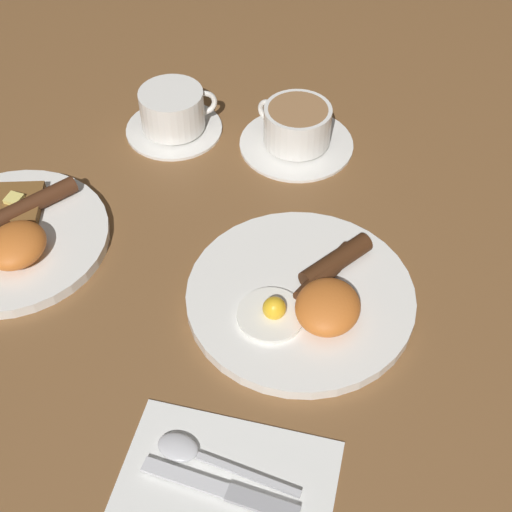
% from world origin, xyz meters
% --- Properties ---
extents(ground_plane, '(3.00, 3.00, 0.00)m').
position_xyz_m(ground_plane, '(0.00, 0.00, 0.00)').
color(ground_plane, brown).
extents(breakfast_plate_near, '(0.27, 0.27, 0.05)m').
position_xyz_m(breakfast_plate_near, '(-0.00, -0.01, 0.01)').
color(breakfast_plate_near, white).
rests_on(breakfast_plate_near, ground_plane).
extents(breakfast_plate_far, '(0.25, 0.25, 0.05)m').
position_xyz_m(breakfast_plate_far, '(-0.03, 0.38, 0.01)').
color(breakfast_plate_far, white).
rests_on(breakfast_plate_far, ground_plane).
extents(teacup_near, '(0.17, 0.17, 0.06)m').
position_xyz_m(teacup_near, '(0.28, 0.09, 0.03)').
color(teacup_near, white).
rests_on(teacup_near, ground_plane).
extents(teacup_far, '(0.14, 0.14, 0.07)m').
position_xyz_m(teacup_far, '(0.25, 0.27, 0.03)').
color(teacup_far, white).
rests_on(teacup_far, ground_plane).
extents(napkin, '(0.16, 0.23, 0.01)m').
position_xyz_m(napkin, '(-0.24, 0.00, 0.00)').
color(napkin, white).
rests_on(napkin, ground_plane).
extents(knife, '(0.02, 0.16, 0.01)m').
position_xyz_m(knife, '(-0.25, -0.01, 0.01)').
color(knife, silver).
rests_on(knife, napkin).
extents(spoon, '(0.03, 0.15, 0.01)m').
position_xyz_m(spoon, '(-0.23, 0.04, 0.01)').
color(spoon, silver).
rests_on(spoon, napkin).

